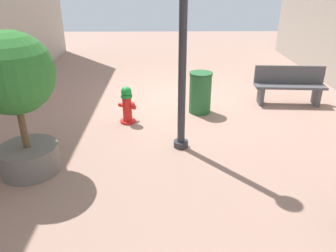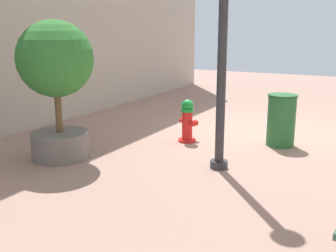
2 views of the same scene
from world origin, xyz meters
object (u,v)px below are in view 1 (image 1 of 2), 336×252
(trash_bin, at_px, (200,93))
(planter_tree, at_px, (16,90))
(bench_near, at_px, (289,85))
(fire_hydrant, at_px, (127,105))

(trash_bin, bearing_deg, planter_tree, 39.49)
(bench_near, distance_m, planter_tree, 6.32)
(planter_tree, bearing_deg, bench_near, -150.03)
(fire_hydrant, relative_size, planter_tree, 0.36)
(fire_hydrant, bearing_deg, bench_near, -163.93)
(bench_near, relative_size, planter_tree, 0.76)
(fire_hydrant, xyz_separation_m, bench_near, (-3.98, -1.15, 0.08))
(fire_hydrant, relative_size, trash_bin, 0.86)
(planter_tree, bearing_deg, fire_hydrant, -126.07)
(bench_near, xyz_separation_m, planter_tree, (5.42, 3.12, 0.92))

